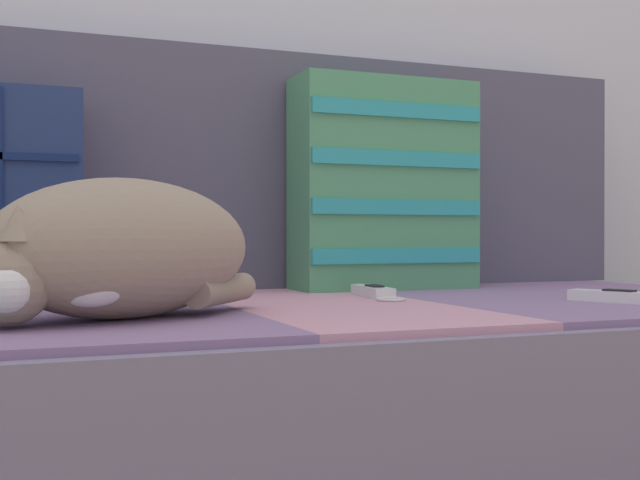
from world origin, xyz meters
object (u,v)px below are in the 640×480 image
Objects in this scene: game_remote_near at (374,292)px; couch at (223,422)px; sleeping_cat at (114,252)px; game_remote_far at (618,297)px; throw_pillow_striped at (384,185)px.

couch is at bearing -171.02° from game_remote_near.
game_remote_near reaches higher than couch.
sleeping_cat reaches higher than couch.
game_remote_far is (0.78, -0.03, -0.08)m from sleeping_cat.
game_remote_far is at bearing -18.89° from couch.
couch is at bearing 161.11° from game_remote_far.
throw_pillow_striped is (0.39, 0.23, 0.39)m from couch.
throw_pillow_striped is at bearing 59.25° from game_remote_near.
couch is 0.60m from throw_pillow_striped.
sleeping_cat is at bearing -155.28° from game_remote_near.
throw_pillow_striped reaches higher than couch.
couch is at bearing -149.64° from throw_pillow_striped.
throw_pillow_striped is 2.22× the size of game_remote_far.
throw_pillow_striped is 1.00× the size of sleeping_cat.
throw_pillow_striped is 0.52m from game_remote_far.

